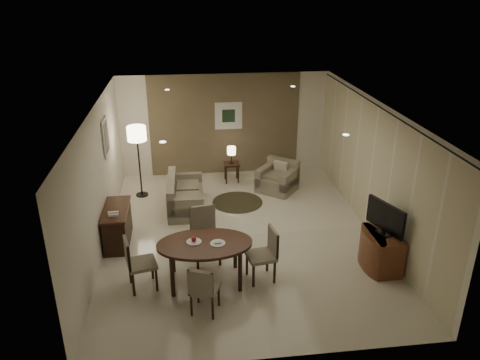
{
  "coord_description": "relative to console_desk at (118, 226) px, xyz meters",
  "views": [
    {
      "loc": [
        -1.08,
        -8.45,
        4.88
      ],
      "look_at": [
        0.0,
        0.2,
        1.15
      ],
      "focal_mm": 35.0,
      "sensor_mm": 36.0,
      "label": 1
    }
  ],
  "objects": [
    {
      "name": "taupe_accent",
      "position": [
        2.49,
        3.48,
        0.98
      ],
      "size": [
        3.96,
        0.03,
        2.7
      ],
      "primitive_type": "cube",
      "color": "brown",
      "rests_on": "wall_back"
    },
    {
      "name": "chair_far",
      "position": [
        1.71,
        -0.91,
        0.15
      ],
      "size": [
        0.58,
        0.58,
        1.05
      ],
      "primitive_type": null,
      "rotation": [
        0.0,
        0.0,
        0.17
      ],
      "color": "gray",
      "rests_on": "floor"
    },
    {
      "name": "table_lamp",
      "position": [
        2.59,
        2.83,
        0.38
      ],
      "size": [
        0.22,
        0.22,
        0.5
      ],
      "primitive_type": null,
      "color": "#FFEAC1",
      "rests_on": "side_table"
    },
    {
      "name": "downlight_nr",
      "position": [
        3.89,
        -1.8,
        2.31
      ],
      "size": [
        0.1,
        0.1,
        0.01
      ],
      "primitive_type": "cylinder",
      "color": "white",
      "rests_on": "ceiling"
    },
    {
      "name": "downlight_fl",
      "position": [
        1.09,
        1.8,
        2.31
      ],
      "size": [
        0.1,
        0.1,
        0.01
      ],
      "primitive_type": "cylinder",
      "color": "white",
      "rests_on": "ceiling"
    },
    {
      "name": "downlight_fr",
      "position": [
        3.89,
        1.8,
        2.31
      ],
      "size": [
        0.1,
        0.1,
        0.01
      ],
      "primitive_type": "cylinder",
      "color": "white",
      "rests_on": "ceiling"
    },
    {
      "name": "console_desk",
      "position": [
        0.0,
        0.0,
        0.0
      ],
      "size": [
        0.48,
        1.2,
        0.75
      ],
      "primitive_type": null,
      "color": "#442515",
      "rests_on": "floor"
    },
    {
      "name": "art_left_frame",
      "position": [
        -0.23,
        1.2,
        1.48
      ],
      "size": [
        0.03,
        0.6,
        0.8
      ],
      "primitive_type": "cube",
      "color": "silver",
      "rests_on": "wall_left"
    },
    {
      "name": "art_left_canvas",
      "position": [
        -0.21,
        1.2,
        1.48
      ],
      "size": [
        0.01,
        0.46,
        0.64
      ],
      "primitive_type": "cube",
      "color": "gray",
      "rests_on": "wall_left"
    },
    {
      "name": "chair_right",
      "position": [
        2.63,
        -1.6,
        0.1
      ],
      "size": [
        0.53,
        0.53,
        0.96
      ],
      "primitive_type": null,
      "rotation": [
        0.0,
        0.0,
        -1.41
      ],
      "color": "gray",
      "rests_on": "floor"
    },
    {
      "name": "floor_lamp",
      "position": [
        0.31,
        2.22,
        0.5
      ],
      "size": [
        0.45,
        0.45,
        1.76
      ],
      "primitive_type": null,
      "color": "#FFE5B7",
      "rests_on": "floor"
    },
    {
      "name": "downlight_nl",
      "position": [
        1.09,
        -1.8,
        2.31
      ],
      "size": [
        0.1,
        0.1,
        0.01
      ],
      "primitive_type": "cylinder",
      "color": "white",
      "rests_on": "ceiling"
    },
    {
      "name": "fruit_apple",
      "position": [
        1.49,
        -1.5,
        0.45
      ],
      "size": [
        0.09,
        0.09,
        0.09
      ],
      "primitive_type": "sphere",
      "color": "#AC132F",
      "rests_on": "plate_a"
    },
    {
      "name": "art_back_frame",
      "position": [
        2.59,
        3.46,
        1.23
      ],
      "size": [
        0.72,
        0.03,
        0.72
      ],
      "primitive_type": "cube",
      "color": "silver",
      "rests_on": "wall_back"
    },
    {
      "name": "tv_cabinet",
      "position": [
        4.89,
        -1.5,
        -0.03
      ],
      "size": [
        0.48,
        0.9,
        0.7
      ],
      "primitive_type": null,
      "color": "brown",
      "rests_on": "floor"
    },
    {
      "name": "flat_tv",
      "position": [
        4.87,
        -1.5,
        0.65
      ],
      "size": [
        0.36,
        0.85,
        0.6
      ],
      "primitive_type": null,
      "rotation": [
        0.0,
        0.0,
        0.35
      ],
      "color": "black",
      "rests_on": "tv_cabinet"
    },
    {
      "name": "art_back_canvas",
      "position": [
        2.59,
        3.44,
        1.23
      ],
      "size": [
        0.34,
        0.01,
        0.34
      ],
      "primitive_type": "cube",
      "color": "#1C311B",
      "rests_on": "wall_back"
    },
    {
      "name": "chair_near",
      "position": [
        1.61,
        -2.35,
        0.06
      ],
      "size": [
        0.54,
        0.54,
        0.87
      ],
      "primitive_type": null,
      "rotation": [
        0.0,
        0.0,
        2.79
      ],
      "color": "gray",
      "rests_on": "floor"
    },
    {
      "name": "side_table",
      "position": [
        2.59,
        2.83,
        -0.12
      ],
      "size": [
        0.39,
        0.39,
        0.5
      ],
      "primitive_type": null,
      "color": "black",
      "rests_on": "floor"
    },
    {
      "name": "room_shell",
      "position": [
        2.49,
        0.4,
        0.98
      ],
      "size": [
        5.5,
        7.0,
        2.7
      ],
      "color": "beige",
      "rests_on": "ground"
    },
    {
      "name": "plate_b",
      "position": [
        1.89,
        -1.6,
        0.4
      ],
      "size": [
        0.26,
        0.26,
        0.02
      ],
      "primitive_type": "cylinder",
      "color": "white",
      "rests_on": "dining_table"
    },
    {
      "name": "dining_table",
      "position": [
        1.67,
        -1.55,
        0.01
      ],
      "size": [
        1.64,
        1.02,
        0.77
      ],
      "primitive_type": null,
      "color": "#442515",
      "rests_on": "floor"
    },
    {
      "name": "chair_left",
      "position": [
        0.59,
        -1.59,
        0.11
      ],
      "size": [
        0.56,
        0.56,
        0.96
      ],
      "primitive_type": null,
      "rotation": [
        0.0,
        0.0,
        1.8
      ],
      "color": "gray",
      "rests_on": "floor"
    },
    {
      "name": "armchair",
      "position": [
        3.66,
        2.07,
        0.0
      ],
      "size": [
        1.17,
        1.16,
        0.76
      ],
      "primitive_type": null,
      "rotation": [
        0.0,
        0.0,
        -0.67
      ],
      "color": "gray",
      "rests_on": "floor"
    },
    {
      "name": "plate_a",
      "position": [
        1.49,
        -1.5,
        0.4
      ],
      "size": [
        0.26,
        0.26,
        0.02
      ],
      "primitive_type": "cylinder",
      "color": "white",
      "rests_on": "dining_table"
    },
    {
      "name": "round_rug",
      "position": [
        2.59,
        1.53,
        -0.37
      ],
      "size": [
        1.2,
        1.2,
        0.01
      ],
      "primitive_type": "cylinder",
      "color": "#3C3721",
      "rests_on": "floor"
    },
    {
      "name": "sofa",
      "position": [
        1.38,
        1.37,
        0.0
      ],
      "size": [
        1.61,
        0.83,
        0.75
      ],
      "primitive_type": null,
      "rotation": [
        0.0,
        0.0,
        1.55
      ],
      "color": "gray",
      "rests_on": "floor"
    },
    {
      "name": "curtain_wall",
      "position": [
        5.17,
        0.0,
        0.95
      ],
      "size": [
        0.08,
        6.7,
        2.58
      ],
      "primitive_type": null,
      "color": "beige",
      "rests_on": "wall_right"
    },
    {
      "name": "napkin",
      "position": [
        1.89,
        -1.6,
        0.42
      ],
      "size": [
        0.12,
        0.08,
        0.03
      ],
      "primitive_type": "cube",
      "color": "white",
      "rests_on": "plate_b"
    },
    {
      "name": "curtain_rod",
      "position": [
        5.17,
        0.0,
        2.27
      ],
      "size": [
        0.03,
        6.8,
        0.03
      ],
      "primitive_type": "cylinder",
      "rotation": [
        1.57,
        0.0,
        0.0
      ],
      "color": "black",
      "rests_on": "wall_right"
    },
    {
      "name": "telephone",
      "position": [
        0.0,
        -0.3,
        0.43
      ],
      "size": [
        0.2,
        0.14,
        0.09
      ],
      "primitive_type": null,
      "color": "white",
      "rests_on": "console_desk"
    }
  ]
}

